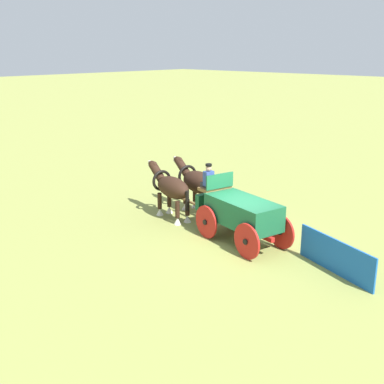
% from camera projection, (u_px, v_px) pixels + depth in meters
% --- Properties ---
extents(ground_plane, '(220.00, 220.00, 0.00)m').
position_uv_depth(ground_plane, '(242.00, 243.00, 17.65)').
color(ground_plane, olive).
extents(show_wagon, '(5.84, 2.36, 2.64)m').
position_uv_depth(show_wagon, '(240.00, 212.00, 17.46)').
color(show_wagon, '#195B38').
rests_on(show_wagon, ground).
extents(draft_horse_near, '(2.99, 1.27, 2.13)m').
position_uv_depth(draft_horse_near, '(171.00, 188.00, 19.94)').
color(draft_horse_near, '#331E14').
rests_on(draft_horse_near, ground).
extents(draft_horse_off, '(2.99, 1.33, 2.16)m').
position_uv_depth(draft_horse_off, '(197.00, 183.00, 20.62)').
color(draft_horse_off, '#331E14').
rests_on(draft_horse_off, ground).
extents(sponsor_banner, '(3.04, 1.12, 1.10)m').
position_uv_depth(sponsor_banner, '(335.00, 256.00, 15.14)').
color(sponsor_banner, '#1959B2').
rests_on(sponsor_banner, ground).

